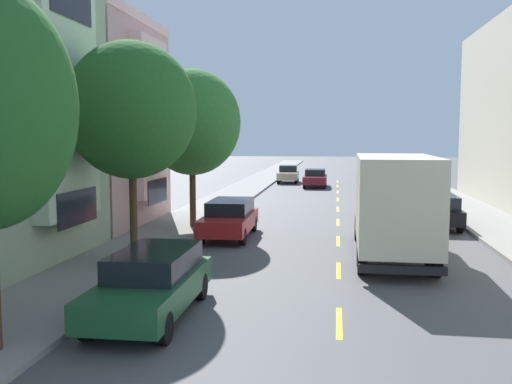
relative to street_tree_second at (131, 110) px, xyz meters
name	(u,v)px	position (x,y,z in m)	size (l,w,h in m)	color
ground_plane	(338,203)	(6.40, 18.41, -4.91)	(160.00, 160.00, 0.00)	#4C4C4F
sidewalk_left	(219,204)	(-0.70, 16.41, -4.84)	(3.20, 120.00, 0.14)	gray
sidewalk_right	(464,208)	(13.50, 16.41, -4.84)	(3.20, 120.00, 0.14)	gray
lane_centerline_dashes	(338,215)	(6.40, 12.91, -4.91)	(0.14, 47.20, 0.01)	yellow
townhouse_third_rose	(40,127)	(-7.33, 7.88, -0.35)	(10.88, 7.90, 9.52)	#CC9E9E
street_tree_second	(131,110)	(0.00, 0.00, 0.00)	(4.04, 4.04, 6.90)	#47331E
street_tree_third	(192,122)	(0.00, 7.49, -0.19)	(4.26, 4.26, 6.91)	#47331E
delivery_box_truck	(393,201)	(8.20, 2.46, -2.95)	(2.51, 7.85, 3.48)	beige
parked_wagon_red	(229,218)	(1.98, 5.72, -4.11)	(1.87, 4.72, 1.50)	#AD1E1E
parked_hatchback_champagne	(288,174)	(2.06, 33.40, -4.16)	(1.83, 4.04, 1.50)	tan
parked_sedan_navy	(395,181)	(10.64, 26.65, -4.16)	(1.87, 4.53, 1.43)	navy
parked_wagon_black	(436,209)	(10.78, 9.57, -4.11)	(1.89, 4.73, 1.50)	black
parked_sedan_charcoal	(387,174)	(10.78, 35.47, -4.16)	(1.90, 4.54, 1.43)	#333338
parked_wagon_forest	(152,282)	(2.14, -4.71, -4.11)	(1.84, 4.71, 1.50)	#194C28
parked_hatchback_silver	(381,169)	(10.81, 41.96, -4.16)	(1.80, 4.03, 1.50)	#B2B5BA
moving_burgundy_sedan	(315,178)	(4.60, 29.37, -4.16)	(1.80, 4.50, 1.43)	maroon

